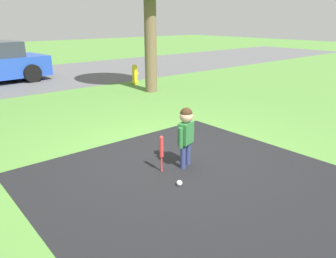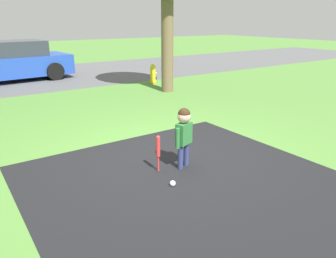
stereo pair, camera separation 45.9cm
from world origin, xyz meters
name	(u,v)px [view 1 (the left image)]	position (x,y,z in m)	size (l,w,h in m)	color
ground_plane	(166,154)	(0.00, 0.00, 0.00)	(60.00, 60.00, 0.00)	#518438
driveway_strip	(301,237)	(-0.33, -2.50, 0.00)	(3.99, 7.00, 0.01)	black
street_strip	(8,80)	(0.00, 8.84, 0.00)	(40.00, 6.00, 0.01)	#59595B
child	(186,129)	(-0.07, -0.52, 0.58)	(0.35, 0.21, 0.90)	navy
baseball_bat	(161,149)	(-0.45, -0.44, 0.35)	(0.06, 0.06, 0.54)	red
sports_ball	(179,183)	(-0.54, -0.91, 0.04)	(0.08, 0.08, 0.08)	white
fire_hydrant	(135,75)	(3.04, 5.29, 0.32)	(0.24, 0.22, 0.66)	yellow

